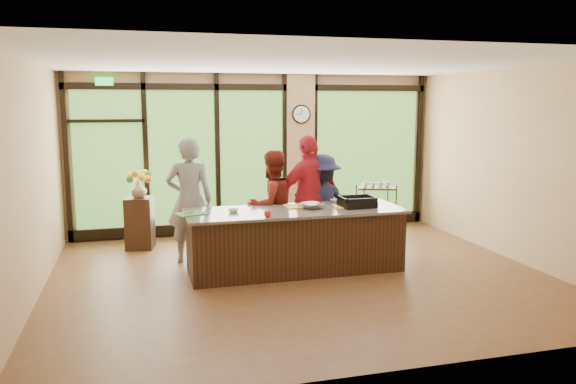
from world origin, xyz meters
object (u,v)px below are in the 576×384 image
cook_left (190,200)px  island_base (295,241)px  bar_cart (376,203)px  roasting_pan (357,204)px  cook_right (322,205)px  flower_stand (140,223)px

cook_left → island_base: bearing=157.3°
bar_cart → island_base: bearing=-121.5°
bar_cart → roasting_pan: bearing=-104.5°
island_base → cook_left: bearing=149.2°
cook_left → bar_cart: 3.76m
bar_cart → cook_left: bearing=-147.0°
island_base → cook_left: size_ratio=1.58×
roasting_pan → island_base: bearing=173.1°
cook_right → island_base: bearing=30.1°
cook_right → roasting_pan: size_ratio=3.30×
island_base → bar_cart: bearing=41.7°
cook_left → roasting_pan: 2.57m
cook_left → flower_stand: 1.40m
cook_right → bar_cart: (1.48, 1.16, -0.24)m
roasting_pan → bar_cart: size_ratio=0.51×
cook_left → cook_right: bearing=-175.0°
island_base → bar_cart: 2.87m
roasting_pan → flower_stand: 3.75m
island_base → cook_left: (-1.45, 0.86, 0.54)m
cook_right → flower_stand: size_ratio=1.87×
cook_left → bar_cart: size_ratio=1.99×
cook_right → roasting_pan: (0.30, -0.79, 0.14)m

